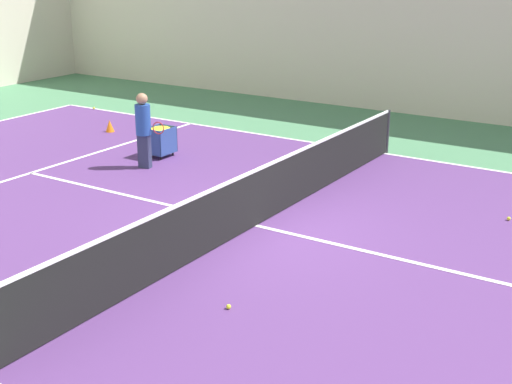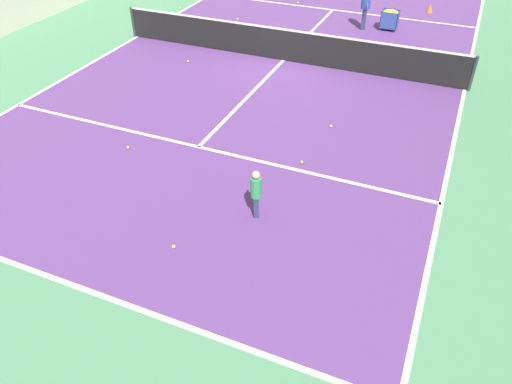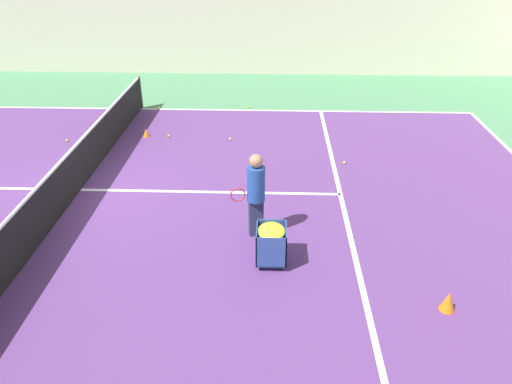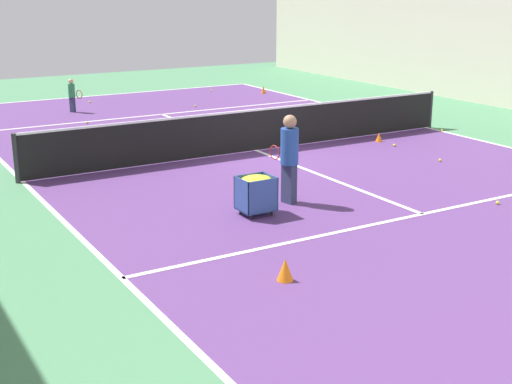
% 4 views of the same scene
% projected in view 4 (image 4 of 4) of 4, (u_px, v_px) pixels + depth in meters
% --- Properties ---
extents(ground_plane, '(34.62, 34.62, 0.00)m').
position_uv_depth(ground_plane, '(257.00, 151.00, 17.77)').
color(ground_plane, '#477F56').
extents(court_playing_area, '(11.44, 21.46, 0.00)m').
position_uv_depth(court_playing_area, '(257.00, 151.00, 17.77)').
color(court_playing_area, '#563370').
rests_on(court_playing_area, ground).
extents(line_baseline_near, '(11.44, 0.10, 0.00)m').
position_uv_depth(line_baseline_near, '(110.00, 95.00, 26.62)').
color(line_baseline_near, white).
rests_on(line_baseline_near, ground).
extents(line_sideline_left, '(0.10, 21.46, 0.00)m').
position_uv_depth(line_sideline_left, '(427.00, 128.00, 20.56)').
color(line_sideline_left, white).
rests_on(line_sideline_left, ground).
extents(line_sideline_right, '(0.10, 21.46, 0.00)m').
position_uv_depth(line_sideline_right, '(23.00, 182.00, 14.97)').
color(line_sideline_right, white).
rests_on(line_sideline_right, ground).
extents(line_service_near, '(11.44, 0.10, 0.00)m').
position_uv_depth(line_service_near, '(162.00, 114.00, 22.64)').
color(line_service_near, white).
rests_on(line_service_near, ground).
extents(line_service_far, '(11.44, 0.10, 0.00)m').
position_uv_depth(line_service_far, '(422.00, 214.00, 12.89)').
color(line_service_far, white).
rests_on(line_service_far, ground).
extents(line_centre_service, '(0.10, 11.80, 0.00)m').
position_uv_depth(line_centre_service, '(257.00, 151.00, 17.77)').
color(line_centre_service, white).
rests_on(line_centre_service, ground).
extents(tennis_net, '(11.74, 0.10, 1.05)m').
position_uv_depth(tennis_net, '(257.00, 129.00, 17.61)').
color(tennis_net, '#2D2D33').
rests_on(tennis_net, ground).
extents(player_near_baseline, '(0.39, 0.51, 1.08)m').
position_uv_depth(player_near_baseline, '(72.00, 93.00, 22.86)').
color(player_near_baseline, '#2D3351').
rests_on(player_near_baseline, ground).
extents(coach_at_net, '(0.40, 0.67, 1.69)m').
position_uv_depth(coach_at_net, '(289.00, 153.00, 13.31)').
color(coach_at_net, '#2D3351').
rests_on(coach_at_net, ground).
extents(ball_cart, '(0.62, 0.53, 0.73)m').
position_uv_depth(ball_cart, '(256.00, 187.00, 12.74)').
color(ball_cart, '#2D478C').
rests_on(ball_cart, ground).
extents(training_cone_0, '(0.17, 0.17, 0.29)m').
position_uv_depth(training_cone_0, '(263.00, 90.00, 26.87)').
color(training_cone_0, orange).
rests_on(training_cone_0, ground).
extents(training_cone_1, '(0.24, 0.24, 0.32)m').
position_uv_depth(training_cone_1, '(285.00, 270.00, 9.99)').
color(training_cone_1, orange).
rests_on(training_cone_1, ground).
extents(training_cone_2, '(0.18, 0.18, 0.24)m').
position_uv_depth(training_cone_2, '(379.00, 137.00, 18.74)').
color(training_cone_2, orange).
rests_on(training_cone_2, ground).
extents(tennis_ball_0, '(0.07, 0.07, 0.07)m').
position_uv_depth(tennis_ball_0, '(87.00, 123.00, 21.13)').
color(tennis_ball_0, yellow).
rests_on(tennis_ball_0, ground).
extents(tennis_ball_1, '(0.07, 0.07, 0.07)m').
position_uv_depth(tennis_ball_1, '(394.00, 145.00, 18.21)').
color(tennis_ball_1, yellow).
rests_on(tennis_ball_1, ground).
extents(tennis_ball_2, '(0.07, 0.07, 0.07)m').
position_uv_depth(tennis_ball_2, '(265.00, 92.00, 27.14)').
color(tennis_ball_2, yellow).
rests_on(tennis_ball_2, ground).
extents(tennis_ball_3, '(0.07, 0.07, 0.07)m').
position_uv_depth(tennis_ball_3, '(442.00, 130.00, 20.05)').
color(tennis_ball_3, yellow).
rests_on(tennis_ball_3, ground).
extents(tennis_ball_4, '(0.07, 0.07, 0.07)m').
position_uv_depth(tennis_ball_4, '(90.00, 102.00, 24.76)').
color(tennis_ball_4, yellow).
rests_on(tennis_ball_4, ground).
extents(tennis_ball_5, '(0.07, 0.07, 0.07)m').
position_uv_depth(tennis_ball_5, '(317.00, 129.00, 20.27)').
color(tennis_ball_5, yellow).
rests_on(tennis_ball_5, ground).
extents(tennis_ball_7, '(0.07, 0.07, 0.07)m').
position_uv_depth(tennis_ball_7, '(498.00, 203.00, 13.45)').
color(tennis_ball_7, yellow).
rests_on(tennis_ball_7, ground).
extents(tennis_ball_8, '(0.07, 0.07, 0.07)m').
position_uv_depth(tennis_ball_8, '(195.00, 106.00, 23.99)').
color(tennis_ball_8, yellow).
rests_on(tennis_ball_8, ground).
extents(tennis_ball_9, '(0.07, 0.07, 0.07)m').
position_uv_depth(tennis_ball_9, '(103.00, 134.00, 19.49)').
color(tennis_ball_9, yellow).
rests_on(tennis_ball_9, ground).
extents(tennis_ball_10, '(0.07, 0.07, 0.07)m').
position_uv_depth(tennis_ball_10, '(440.00, 160.00, 16.67)').
color(tennis_ball_10, yellow).
rests_on(tennis_ball_10, ground).
extents(tennis_ball_11, '(0.07, 0.07, 0.07)m').
position_uv_depth(tennis_ball_11, '(211.00, 90.00, 27.49)').
color(tennis_ball_11, yellow).
rests_on(tennis_ball_11, ground).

